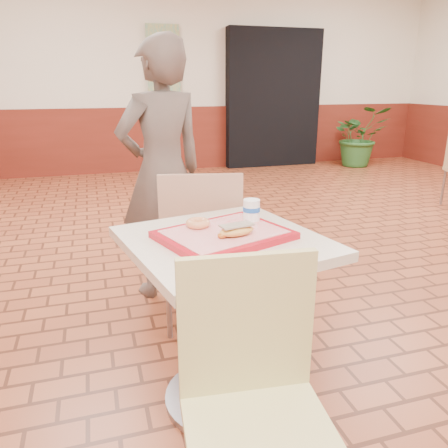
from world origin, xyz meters
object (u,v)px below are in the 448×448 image
object	(u,v)px
chair_main_back	(201,243)
paper_cup	(251,210)
chair_main_front	(255,396)
potted_plant	(359,136)
long_john_donut	(236,231)
customer	(162,172)
main_table	(224,295)
ring_donut	(198,223)
serving_tray	(224,235)

from	to	relation	value
chair_main_back	paper_cup	bearing A→B (deg)	112.85
chair_main_front	potted_plant	bearing A→B (deg)	60.16
long_john_donut	potted_plant	size ratio (longest dim) A/B	0.16
customer	potted_plant	world-z (taller)	customer
main_table	ring_donut	world-z (taller)	ring_donut
long_john_donut	paper_cup	xyz separation A→B (m)	(0.13, 0.17, 0.03)
potted_plant	customer	bearing A→B (deg)	-136.38
chair_main_front	ring_donut	bearing A→B (deg)	95.78
customer	serving_tray	xyz separation A→B (m)	(0.06, -1.18, -0.03)
chair_main_front	chair_main_back	size ratio (longest dim) A/B	0.97
customer	paper_cup	xyz separation A→B (m)	(0.21, -1.07, 0.03)
chair_main_front	serving_tray	world-z (taller)	chair_main_front
chair_main_back	ring_donut	size ratio (longest dim) A/B	9.38
chair_main_front	chair_main_back	distance (m)	1.24
chair_main_back	long_john_donut	xyz separation A→B (m)	(-0.03, -0.70, 0.31)
customer	serving_tray	size ratio (longest dim) A/B	3.43
serving_tray	ring_donut	world-z (taller)	ring_donut
customer	long_john_donut	size ratio (longest dim) A/B	10.37
potted_plant	paper_cup	bearing A→B (deg)	-127.67
long_john_donut	ring_donut	bearing A→B (deg)	127.20
chair_main_back	main_table	bearing A→B (deg)	97.21
chair_main_front	potted_plant	size ratio (longest dim) A/B	0.90
serving_tray	paper_cup	distance (m)	0.20
chair_main_back	customer	bearing A→B (deg)	-65.66
main_table	customer	world-z (taller)	customer
chair_main_back	long_john_donut	bearing A→B (deg)	100.00
serving_tray	paper_cup	world-z (taller)	paper_cup
customer	paper_cup	distance (m)	1.09
chair_main_front	paper_cup	distance (m)	0.82
chair_main_front	serving_tray	xyz separation A→B (m)	(0.09, 0.60, 0.29)
ring_donut	long_john_donut	size ratio (longest dim) A/B	0.63
long_john_donut	paper_cup	size ratio (longest dim) A/B	1.74
serving_tray	potted_plant	world-z (taller)	potted_plant
customer	long_john_donut	distance (m)	1.24
main_table	potted_plant	bearing A→B (deg)	51.80
main_table	chair_main_front	bearing A→B (deg)	-98.23
main_table	serving_tray	xyz separation A→B (m)	(-0.00, 0.00, 0.27)
ring_donut	chair_main_front	bearing A→B (deg)	-90.04
customer	long_john_donut	world-z (taller)	customer
paper_cup	potted_plant	distance (m)	6.10
customer	main_table	bearing A→B (deg)	73.84
chair_main_back	serving_tray	distance (m)	0.69
customer	paper_cup	world-z (taller)	customer
main_table	serving_tray	distance (m)	0.27
chair_main_front	ring_donut	size ratio (longest dim) A/B	9.08
chair_main_front	serving_tray	distance (m)	0.67
chair_main_front	potted_plant	world-z (taller)	potted_plant
chair_main_back	potted_plant	bearing A→B (deg)	-119.30
chair_main_back	long_john_donut	distance (m)	0.76
customer	ring_donut	size ratio (longest dim) A/B	16.56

